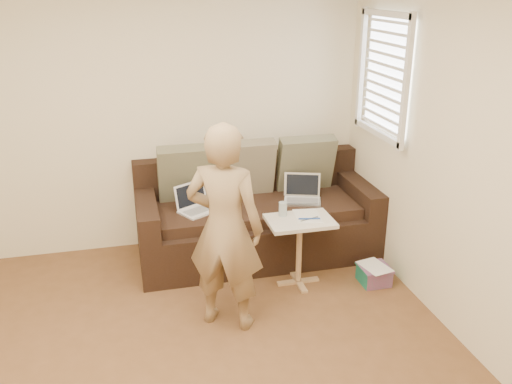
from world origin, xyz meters
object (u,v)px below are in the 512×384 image
Objects in this scene: sofa at (257,212)px; drinking_glass at (283,209)px; laptop_silver at (302,202)px; laptop_white at (200,212)px; striped_box at (374,274)px; person at (225,228)px; side_table at (299,252)px.

sofa reaches higher than drinking_glass.
laptop_white is (-0.97, 0.01, 0.00)m from laptop_silver.
laptop_white is 1.31× the size of striped_box.
sofa is 0.58m from drinking_glass.
laptop_white is 1.63m from striped_box.
laptop_silver is 1.36m from person.
sofa is at bearing 137.19° from striped_box.
side_table is at bearing -91.14° from laptop_silver.
laptop_silver reaches higher than striped_box.
drinking_glass is 0.99m from striped_box.
drinking_glass reaches higher than laptop_white.
sofa is at bearing -86.22° from person.
laptop_silver reaches higher than side_table.
sofa is 1.22m from person.
striped_box is at bearing -38.85° from laptop_silver.
sofa is 0.56m from laptop_white.
striped_box is (0.64, -0.16, -0.22)m from side_table.
laptop_silver is 1.33× the size of striped_box.
sofa is 18.33× the size of drinking_glass.
laptop_silver is 0.56m from drinking_glass.
side_table is 5.01× the size of drinking_glass.
person is 13.14× the size of drinking_glass.
side_table is (0.21, -0.62, -0.12)m from sofa.
side_table reaches higher than striped_box.
laptop_white is 2.81× the size of drinking_glass.
laptop_silver is 0.93m from striped_box.
person is 0.81m from drinking_glass.
laptop_white is 0.96m from side_table.
sofa is 8.58× the size of striped_box.
striped_box is at bearing -19.83° from drinking_glass.
sofa is at bearing 108.97° from side_table.
person is 2.63× the size of side_table.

